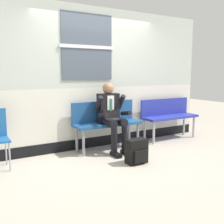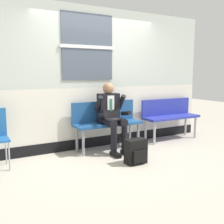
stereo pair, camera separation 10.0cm
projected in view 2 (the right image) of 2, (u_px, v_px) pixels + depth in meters
name	position (u px, v px, depth m)	size (l,w,h in m)	color
ground_plane	(111.00, 152.00, 4.91)	(18.00, 18.00, 0.00)	#B2A899
station_wall	(96.00, 79.00, 5.19)	(5.05, 0.16, 2.67)	beige
bench_with_person	(107.00, 120.00, 5.10)	(1.33, 0.42, 0.91)	navy
bench_empty	(169.00, 114.00, 5.86)	(1.32, 0.42, 0.88)	#28339E
person_seated	(112.00, 115.00, 4.91)	(0.57, 0.70, 1.27)	black
backpack	(136.00, 152.00, 4.29)	(0.34, 0.23, 0.40)	black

